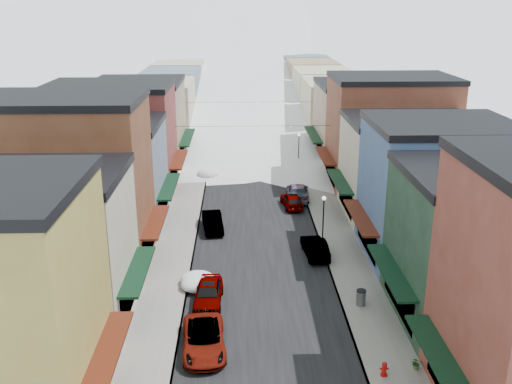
{
  "coord_description": "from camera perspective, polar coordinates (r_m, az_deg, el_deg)",
  "views": [
    {
      "loc": [
        -1.43,
        -18.67,
        18.55
      ],
      "look_at": [
        0.0,
        28.35,
        2.82
      ],
      "focal_mm": 40.0,
      "sensor_mm": 36.0,
      "label": 1
    }
  ],
  "objects": [
    {
      "name": "car_silver_wagon",
      "position": [
        72.41,
        -3.97,
        4.21
      ],
      "size": [
        2.73,
        5.34,
        1.48
      ],
      "primitive_type": "imported",
      "rotation": [
        0.0,
        0.0,
        -0.13
      ],
      "color": "gray",
      "rests_on": "ground"
    },
    {
      "name": "distant_blocks",
      "position": [
        102.71,
        -0.94,
        10.35
      ],
      "size": [
        34.0,
        55.0,
        8.0
      ],
      "color": "gray",
      "rests_on": "ground"
    },
    {
      "name": "bldg_l_brick_near",
      "position": [
        42.84,
        -18.3,
        0.86
      ],
      "size": [
        12.3,
        8.2,
        12.5
      ],
      "color": "brown",
      "rests_on": "ground"
    },
    {
      "name": "bldg_r_cream",
      "position": [
        52.86,
        14.96,
        2.45
      ],
      "size": [
        12.3,
        9.2,
        9.0
      ],
      "color": "beige",
      "rests_on": "ground"
    },
    {
      "name": "streetlamp_near",
      "position": [
        45.46,
        6.76,
        -2.14
      ],
      "size": [
        0.33,
        0.33,
        3.92
      ],
      "color": "black",
      "rests_on": "sidewalk_right"
    },
    {
      "name": "mountain_ridge",
      "position": [
        296.43,
        -5.49,
        17.6
      ],
      "size": [
        670.0,
        340.0,
        34.0
      ],
      "color": "silver",
      "rests_on": "ground"
    },
    {
      "name": "car_white_suv",
      "position": [
        32.89,
        -5.23,
        -14.46
      ],
      "size": [
        2.74,
        5.23,
        1.4
      ],
      "primitive_type": "imported",
      "rotation": [
        0.0,
        0.0,
        0.08
      ],
      "color": "white",
      "rests_on": "ground"
    },
    {
      "name": "bldg_l_brick_far",
      "position": [
        59.53,
        -14.14,
        5.28
      ],
      "size": [
        13.3,
        9.2,
        11.0
      ],
      "color": "maroon",
      "rests_on": "ground"
    },
    {
      "name": "road",
      "position": [
        80.84,
        -0.69,
        5.23
      ],
      "size": [
        10.0,
        160.0,
        0.01
      ],
      "primitive_type": "cube",
      "color": "black",
      "rests_on": "ground"
    },
    {
      "name": "car_green_sedan",
      "position": [
        44.03,
        5.92,
        -5.5
      ],
      "size": [
        1.88,
        4.46,
        1.43
      ],
      "primitive_type": "imported",
      "rotation": [
        0.0,
        0.0,
        3.23
      ],
      "color": "black",
      "rests_on": "ground"
    },
    {
      "name": "car_lane_silver",
      "position": [
        75.44,
        -1.52,
        4.9
      ],
      "size": [
        2.21,
        4.94,
        1.65
      ],
      "primitive_type": "imported",
      "rotation": [
        0.0,
        0.0,
        0.05
      ],
      "color": "#A8ACB1",
      "rests_on": "ground"
    },
    {
      "name": "fire_hydrant",
      "position": [
        31.51,
        12.7,
        -16.93
      ],
      "size": [
        0.47,
        0.36,
        0.8
      ],
      "color": "#B90D09",
      "rests_on": "sidewalk_right"
    },
    {
      "name": "streetlamp_far",
      "position": [
        67.16,
        4.3,
        4.68
      ],
      "size": [
        0.32,
        0.32,
        3.85
      ],
      "color": "black",
      "rests_on": "sidewalk_right"
    },
    {
      "name": "bldg_l_cream",
      "position": [
        36.05,
        -20.72,
        -5.27
      ],
      "size": [
        11.3,
        8.2,
        9.5
      ],
      "color": "beige",
      "rests_on": "ground"
    },
    {
      "name": "planter_near",
      "position": [
        32.44,
        15.75,
        -16.17
      ],
      "size": [
        0.66,
        0.6,
        0.64
      ],
      "primitive_type": "imported",
      "rotation": [
        0.0,
        0.0,
        -0.2
      ],
      "color": "#37682E",
      "rests_on": "sidewalk_right"
    },
    {
      "name": "bldg_r_green",
      "position": [
        36.67,
        22.0,
        -5.03
      ],
      "size": [
        11.3,
        9.2,
        9.5
      ],
      "color": "#1A3725",
      "rests_on": "ground"
    },
    {
      "name": "bldg_l_tan",
      "position": [
        69.04,
        -11.6,
        6.8
      ],
      "size": [
        11.3,
        11.2,
        10.0
      ],
      "color": "#8C7E5C",
      "rests_on": "ground"
    },
    {
      "name": "bldg_l_grayblue",
      "position": [
        51.07,
        -14.99,
        1.89
      ],
      "size": [
        11.3,
        9.2,
        9.0
      ],
      "color": "slate",
      "rests_on": "ground"
    },
    {
      "name": "sidewalk_right",
      "position": [
        81.21,
        3.99,
        5.3
      ],
      "size": [
        3.2,
        160.0,
        0.15
      ],
      "primitive_type": "cube",
      "color": "gray",
      "rests_on": "ground"
    },
    {
      "name": "car_silver_sedan",
      "position": [
        37.35,
        -4.78,
        -10.03
      ],
      "size": [
        1.93,
        4.47,
        1.5
      ],
      "primitive_type": "imported",
      "rotation": [
        0.0,
        0.0,
        -0.04
      ],
      "color": "#A7A8AF",
      "rests_on": "ground"
    },
    {
      "name": "curb_left",
      "position": [
        80.89,
        -4.28,
        5.24
      ],
      "size": [
        0.1,
        160.0,
        0.15
      ],
      "primitive_type": "cube",
      "color": "slate",
      "rests_on": "ground"
    },
    {
      "name": "curb_right",
      "position": [
        81.07,
        2.9,
        5.3
      ],
      "size": [
        0.1,
        160.0,
        0.15
      ],
      "primitive_type": "cube",
      "color": "slate",
      "rests_on": "ground"
    },
    {
      "name": "sidewalk_left",
      "position": [
        80.97,
        -5.38,
        5.22
      ],
      "size": [
        3.2,
        160.0,
        0.15
      ],
      "primitive_type": "cube",
      "color": "gray",
      "rests_on": "ground"
    },
    {
      "name": "bldg_r_tan",
      "position": [
        70.59,
        10.32,
        6.93
      ],
      "size": [
        11.3,
        11.2,
        9.5
      ],
      "color": "#9E8368",
      "rests_on": "ground"
    },
    {
      "name": "bldg_r_blue",
      "position": [
        44.32,
        17.61,
        0.15
      ],
      "size": [
        11.3,
        9.2,
        10.5
      ],
      "color": "#3D5B8B",
      "rests_on": "ground"
    },
    {
      "name": "trash_can",
      "position": [
        37.45,
        10.45,
        -10.34
      ],
      "size": [
        0.62,
        0.62,
        1.05
      ],
      "color": "#595B5E",
      "rests_on": "sidewalk_right"
    },
    {
      "name": "snow_pile_mid",
      "position": [
        39.77,
        -5.82,
        -8.63
      ],
      "size": [
        2.37,
        2.66,
        1.0
      ],
      "color": "white",
      "rests_on": "ground"
    },
    {
      "name": "car_lane_white",
      "position": [
        91.78,
        -0.45,
        7.32
      ],
      "size": [
        2.57,
        5.55,
        1.54
      ],
      "primitive_type": "imported",
      "rotation": [
        0.0,
        0.0,
        3.15
      ],
      "color": "silver",
      "rests_on": "ground"
    },
    {
      "name": "car_black_sedan",
      "position": [
        56.28,
        4.19,
        0.03
      ],
      "size": [
        2.52,
        5.47,
        1.55
      ],
      "primitive_type": "imported",
      "rotation": [
        0.0,
        0.0,
        3.08
      ],
      "color": "black",
      "rests_on": "ground"
    },
    {
      "name": "snow_pile_far",
      "position": [
        63.35,
        -4.8,
        1.86
      ],
      "size": [
        2.42,
        2.69,
        1.02
      ],
      "color": "white",
      "rests_on": "ground"
    },
    {
      "name": "car_dark_hatch",
      "position": [
        48.77,
        -4.36,
        -2.99
      ],
      "size": [
        2.12,
        4.59,
        1.46
      ],
      "primitive_type": "imported",
      "rotation": [
        0.0,
        0.0,
        0.13
      ],
      "color": "black",
      "rests_on": "ground"
    },
    {
      "name": "snow_pile_near",
      "position": [
        39.15,
        -5.79,
        -9.11
      ],
      "size": [
        2.32,
        2.63,
        0.98
      ],
      "color": "white",
      "rests_on": "ground"
    },
    {
      "name": "bldg_r_brick_far",
      "position": [
        61.1,
        13.18,
        5.92
      ],
      "size": [
        13.3,
        9.2,
        11.5
      ],
      "color": "brown",
      "rests_on": "ground"
    },
    {
      "name": "car_gray_suv",
      "position": [
        54.04,
        3.59,
        -0.83
      ],
      "size": [
        2.15,
        4.27,
        1.4
      ],
      "primitive_type": "imported",
      "rotation": [
        0.0,
        0.0,
        3.27
      ],
      "color": "#969A9F",
      "rests_on": "ground"
    },
    {
      "name": "overhead_cables",
      "position": [
        67.33,
        -0.5,
        7.92
      ],
      "size": [
        16.4,
        15.04,
        0.04
      ],
      "color": "black",
      "rests_on": "ground"
    }
  ]
}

